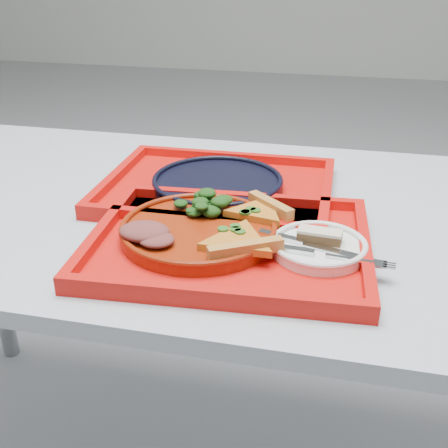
{
  "coord_description": "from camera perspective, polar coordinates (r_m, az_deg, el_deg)",
  "views": [
    {
      "loc": [
        0.28,
        -0.95,
        1.2
      ],
      "look_at": [
        0.1,
        -0.13,
        0.78
      ],
      "focal_mm": 45.0,
      "sensor_mm": 36.0,
      "label": 1
    }
  ],
  "objects": [
    {
      "name": "table",
      "position": [
        1.12,
        -3.38,
        -1.4
      ],
      "size": [
        1.6,
        0.8,
        0.75
      ],
      "color": "#9CA6AF",
      "rests_on": "ground"
    },
    {
      "name": "pizza_slice_a",
      "position": [
        0.87,
        1.47,
        -1.5
      ],
      "size": [
        0.17,
        0.17,
        0.02
      ],
      "primitive_type": null,
      "rotation": [
        0.0,
        0.0,
        2.1
      ],
      "color": "#C38920",
      "rests_on": "dinner_plate"
    },
    {
      "name": "fork",
      "position": [
        0.86,
        10.14,
        -3.06
      ],
      "size": [
        0.19,
        0.04,
        0.01
      ],
      "primitive_type": "cube",
      "rotation": [
        0.0,
        0.0,
        -0.1
      ],
      "color": "silver",
      "rests_on": "side_plate"
    },
    {
      "name": "dinner_plate",
      "position": [
        0.94,
        -2.6,
        -0.82
      ],
      "size": [
        0.26,
        0.26,
        0.02
      ],
      "primitive_type": "cylinder",
      "color": "maroon",
      "rests_on": "tray_main"
    },
    {
      "name": "tray_main",
      "position": [
        0.92,
        0.55,
        -2.28
      ],
      "size": [
        0.47,
        0.38,
        0.01
      ],
      "primitive_type": "cube",
      "rotation": [
        0.0,
        0.0,
        0.06
      ],
      "color": "red",
      "rests_on": "table"
    },
    {
      "name": "salad_heap",
      "position": [
        0.98,
        -2.37,
        2.46
      ],
      "size": [
        0.08,
        0.08,
        0.04
      ],
      "primitive_type": "ellipsoid",
      "color": "black",
      "rests_on": "dinner_plate"
    },
    {
      "name": "tray_far",
      "position": [
        1.13,
        -0.66,
        3.4
      ],
      "size": [
        0.45,
        0.36,
        0.01
      ],
      "primitive_type": "cube",
      "rotation": [
        0.0,
        0.0,
        0.01
      ],
      "color": "red",
      "rests_on": "table"
    },
    {
      "name": "navy_plate",
      "position": [
        1.13,
        -0.66,
        4.06
      ],
      "size": [
        0.26,
        0.26,
        0.02
      ],
      "primitive_type": "cylinder",
      "color": "black",
      "rests_on": "tray_far"
    },
    {
      "name": "pizza_slice_b",
      "position": [
        0.97,
        3.4,
        1.45
      ],
      "size": [
        0.16,
        0.16,
        0.02
      ],
      "primitive_type": null,
      "rotation": [
        0.0,
        0.0,
        3.98
      ],
      "color": "#C38920",
      "rests_on": "dinner_plate"
    },
    {
      "name": "meat_portion",
      "position": [
        0.9,
        -8.08,
        -0.76
      ],
      "size": [
        0.08,
        0.07,
        0.02
      ],
      "primitive_type": "ellipsoid",
      "color": "brown",
      "rests_on": "dinner_plate"
    },
    {
      "name": "dessert_bar",
      "position": [
        0.9,
        9.69,
        -1.17
      ],
      "size": [
        0.07,
        0.03,
        0.02
      ],
      "rotation": [
        0.0,
        0.0,
        -0.09
      ],
      "color": "#483018",
      "rests_on": "side_plate"
    },
    {
      "name": "knife",
      "position": [
        0.89,
        9.02,
        -2.1
      ],
      "size": [
        0.18,
        0.07,
        0.01
      ],
      "primitive_type": "cube",
      "rotation": [
        0.0,
        0.0,
        -0.29
      ],
      "color": "silver",
      "rests_on": "side_plate"
    },
    {
      "name": "side_plate",
      "position": [
        0.9,
        9.61,
        -2.5
      ],
      "size": [
        0.15,
        0.15,
        0.01
      ],
      "primitive_type": "cylinder",
      "color": "white",
      "rests_on": "tray_main"
    }
  ]
}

